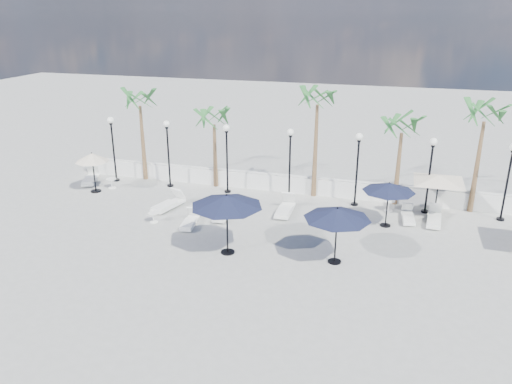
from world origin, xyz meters
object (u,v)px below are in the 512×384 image
(parasol_navy_right, at_px, (337,214))
(lounger_0, at_px, (90,178))
(lounger_3, at_px, (285,209))
(parasol_cream_small, at_px, (92,158))
(lounger_1, at_px, (223,213))
(parasol_navy_left, at_px, (227,201))
(lounger_2, at_px, (169,204))
(lounger_6, at_px, (408,217))
(lounger_4, at_px, (190,221))
(lounger_5, at_px, (434,219))
(parasol_cream_sq_a, at_px, (439,175))
(parasol_navy_mid, at_px, (389,188))

(parasol_navy_right, bearing_deg, lounger_0, 159.00)
(lounger_3, xyz_separation_m, parasol_cream_small, (-10.90, 0.13, 1.69))
(lounger_1, distance_m, lounger_3, 3.11)
(lounger_0, relative_size, parasol_navy_left, 0.71)
(lounger_2, bearing_deg, lounger_6, 23.11)
(lounger_4, relative_size, parasol_cream_small, 0.79)
(lounger_1, xyz_separation_m, lounger_3, (2.81, 1.33, 0.03))
(lounger_0, bearing_deg, lounger_5, -24.31)
(lounger_0, bearing_deg, parasol_navy_left, -52.62)
(lounger_2, relative_size, parasol_navy_right, 0.82)
(lounger_1, relative_size, lounger_4, 1.05)
(lounger_0, height_order, lounger_1, lounger_0)
(lounger_4, relative_size, parasol_cream_sq_a, 0.39)
(parasol_navy_right, bearing_deg, parasol_navy_left, -174.50)
(parasol_navy_mid, bearing_deg, lounger_5, 22.80)
(parasol_navy_left, distance_m, parasol_navy_right, 4.45)
(lounger_4, bearing_deg, parasol_navy_left, -46.66)
(parasol_navy_left, xyz_separation_m, parasol_cream_small, (-9.55, 4.97, -0.38))
(lounger_2, bearing_deg, parasol_navy_right, -6.28)
(lounger_5, distance_m, parasol_navy_left, 10.35)
(parasol_navy_mid, bearing_deg, lounger_3, 178.19)
(lounger_3, relative_size, parasol_navy_right, 0.79)
(lounger_6, bearing_deg, parasol_navy_left, -147.24)
(parasol_navy_right, bearing_deg, parasol_cream_sq_a, 56.67)
(parasol_cream_small, bearing_deg, parasol_cream_sq_a, 5.30)
(lounger_1, distance_m, parasol_cream_sq_a, 10.62)
(lounger_2, relative_size, parasol_navy_left, 0.73)
(parasol_navy_left, bearing_deg, parasol_cream_small, 152.52)
(lounger_1, distance_m, lounger_4, 1.83)
(parasol_navy_right, bearing_deg, lounger_5, 52.19)
(parasol_cream_small, bearing_deg, parasol_navy_right, -18.00)
(lounger_2, relative_size, lounger_3, 1.03)
(lounger_6, height_order, parasol_navy_right, parasol_navy_right)
(lounger_2, height_order, parasol_navy_right, parasol_navy_right)
(lounger_0, distance_m, lounger_4, 9.08)
(lounger_1, height_order, parasol_navy_mid, parasol_navy_mid)
(lounger_0, distance_m, lounger_2, 6.66)
(lounger_4, xyz_separation_m, lounger_6, (9.89, 3.50, -0.00))
(lounger_5, bearing_deg, lounger_4, -158.18)
(lounger_3, bearing_deg, parasol_navy_left, -106.89)
(lounger_3, height_order, parasol_cream_sq_a, parasol_cream_sq_a)
(parasol_navy_left, relative_size, parasol_navy_mid, 1.23)
(lounger_2, bearing_deg, lounger_4, -27.34)
(lounger_3, height_order, lounger_4, lounger_3)
(lounger_2, distance_m, parasol_navy_mid, 10.93)
(lounger_0, relative_size, lounger_4, 1.19)
(lounger_2, height_order, parasol_cream_sq_a, parasol_cream_sq_a)
(lounger_5, relative_size, parasol_navy_right, 0.74)
(lounger_5, height_order, lounger_6, lounger_5)
(lounger_6, bearing_deg, lounger_0, 173.05)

